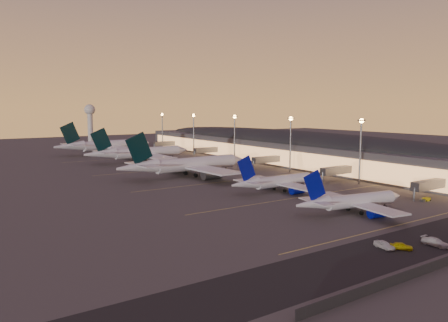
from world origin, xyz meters
TOP-DOWN VIEW (x-y plane):
  - ground at (0.00, 0.00)m, footprint 700.00×700.00m
  - airliner_narrow_south at (-4.31, -29.65)m, footprint 37.35×33.70m
  - airliner_narrow_north at (-0.79, 7.05)m, footprint 38.82×34.51m
  - airliner_wide_near at (-11.42, 54.86)m, footprint 63.61×57.96m
  - airliner_wide_mid at (-7.91, 114.49)m, footprint 60.83×55.25m
  - airliner_wide_far at (-9.52, 165.57)m, footprint 66.45×61.15m
  - terminal_building at (61.84, 72.47)m, footprint 56.35×255.00m
  - light_masts at (36.00, 65.00)m, footprint 2.20×217.20m
  - radar_tower at (10.00, 260.00)m, footprint 9.00×9.00m
  - lane_markings at (0.00, 40.00)m, footprint 90.00×180.36m
  - baggage_tug_a at (10.57, -26.17)m, footprint 3.79×2.56m
  - baggage_tug_b at (28.78, -32.28)m, footprint 3.82×1.86m
  - baggage_tug_c at (8.62, 12.51)m, footprint 4.10×1.86m
  - service_van_a at (-23.45, -54.66)m, footprint 2.71×5.18m
  - service_van_b at (-21.04, -57.18)m, footprint 4.35×4.78m
  - service_van_c at (-12.61, -59.84)m, footprint 2.57×6.05m

SIDE VIEW (x-z plane):
  - ground at x=0.00m, z-range 0.00..0.00m
  - lane_markings at x=0.00m, z-range 0.01..0.01m
  - baggage_tug_a at x=10.57m, z-range -0.05..1.01m
  - baggage_tug_b at x=28.78m, z-range -0.05..1.06m
  - baggage_tug_c at x=8.62m, z-range -0.05..1.16m
  - service_van_b at x=-21.04m, z-range 0.00..1.58m
  - service_van_a at x=-23.45m, z-range 0.00..1.68m
  - service_van_c at x=-12.61m, z-range 0.00..1.74m
  - airliner_narrow_south at x=-4.31m, z-range -3.22..10.13m
  - airliner_narrow_north at x=-0.79m, z-range -3.36..10.57m
  - airliner_wide_mid at x=-7.91m, z-range -4.73..14.77m
  - airliner_wide_near at x=-11.42m, z-range -4.94..15.42m
  - airliner_wide_far at x=-9.52m, z-range -5.16..16.12m
  - terminal_building at x=61.84m, z-range 0.05..17.51m
  - light_masts at x=36.00m, z-range 4.60..30.50m
  - radar_tower at x=10.00m, z-range 5.62..38.12m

